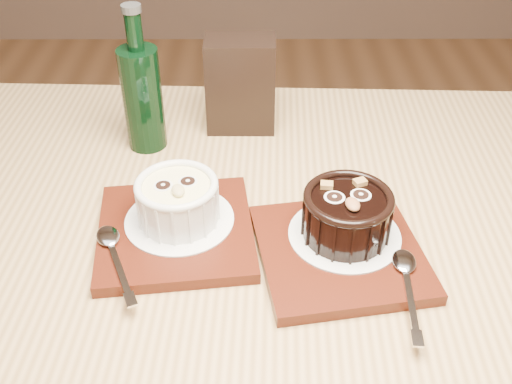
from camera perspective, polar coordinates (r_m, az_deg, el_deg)
table at (r=0.76m, az=0.19°, el=-10.35°), size 1.23×0.84×0.75m
tray_left at (r=0.72m, az=-7.64°, el=-3.76°), size 0.20×0.20×0.01m
doily_left at (r=0.72m, az=-7.29°, el=-2.61°), size 0.13×0.13×0.00m
ramekin_white at (r=0.70m, az=-7.48°, el=-0.68°), size 0.10×0.10×0.06m
spoon_left at (r=0.68m, az=-13.30°, el=-5.87°), size 0.08×0.13×0.01m
tray_right at (r=0.69m, az=7.96°, el=-5.71°), size 0.21×0.21×0.01m
doily_right at (r=0.70m, az=8.42°, el=-4.02°), size 0.13×0.13×0.00m
ramekin_dark at (r=0.68m, az=8.66°, el=-1.98°), size 0.10×0.10×0.06m
spoon_right at (r=0.65m, az=14.29°, el=-8.50°), size 0.04×0.14×0.01m
condiment_stand at (r=0.89m, az=-1.49°, el=10.18°), size 0.10×0.06×0.14m
green_bottle at (r=0.85m, az=-10.78°, el=9.06°), size 0.06×0.06×0.21m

